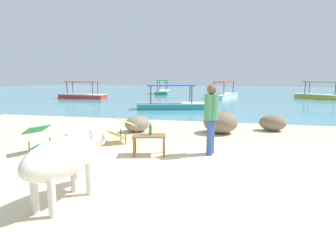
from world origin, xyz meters
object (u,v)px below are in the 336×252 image
Objects in this scene: boat_green at (162,91)px; boat_yellow at (321,95)px; bottle at (150,130)px; boat_red at (83,95)px; boat_white at (224,94)px; deck_chair_far at (121,129)px; person_standing at (211,114)px; boat_teal at (171,104)px; deck_chair_near at (41,138)px; low_bench_table at (149,138)px; cow at (64,157)px.

boat_yellow is at bearing -111.31° from boat_green.
bottle is 0.08× the size of boat_yellow.
boat_white is at bearing 17.14° from boat_red.
boat_yellow reaches higher than deck_chair_far.
person_standing is 9.18m from boat_teal.
deck_chair_near is at bearing 95.16° from boat_yellow.
deck_chair_far reaches higher than low_bench_table.
boat_red reaches higher than deck_chair_far.
person_standing is (1.38, 0.38, 0.55)m from low_bench_table.
boat_red is at bearing -93.42° from deck_chair_far.
deck_chair_near is (-2.53, -0.50, -0.21)m from bottle.
boat_green is at bearing 120.62° from deck_chair_near.
deck_chair_far is at bearing 175.25° from person_standing.
person_standing is at bearing 0.53° from low_bench_table.
boat_yellow is (9.66, 8.76, 0.00)m from boat_teal.
boat_teal is at bearing 77.56° from boat_yellow.
cow is at bearing -59.43° from boat_red.
boat_yellow is at bearing 115.16° from boat_white.
boat_white is (10.49, 2.79, 0.00)m from boat_red.
deck_chair_near is 4.01m from person_standing.
boat_white and boat_green have the same top height.
boat_yellow and boat_red have the same top height.
low_bench_table is 0.92× the size of deck_chair_near.
cow is at bearing 13.15° from boat_white.
boat_red is (-8.41, 13.08, -0.13)m from deck_chair_far.
low_bench_table is 0.23× the size of boat_yellow.
boat_teal is at bearing -173.33° from boat_green.
boat_white reaches higher than cow.
boat_white is (3.48, 17.34, -0.13)m from deck_chair_near.
cow is at bearing -114.32° from low_bench_table.
person_standing is (2.46, -0.60, 0.56)m from deck_chair_far.
boat_teal is 13.05m from boat_yellow.
boat_teal is (-2.87, 8.69, -0.70)m from person_standing.
boat_yellow is 7.25m from boat_white.
bottle is (0.49, 2.71, -0.09)m from cow.
boat_green is at bearing 90.09° from boat_teal.
bottle is at bearing -155.40° from person_standing.
boat_red and boat_white have the same top height.
deck_chair_near is 0.25× the size of boat_yellow.
person_standing reaches higher than low_bench_table.
deck_chair_near reaches higher than low_bench_table.
person_standing is (1.34, 0.38, 0.35)m from bottle.
bottle is at bearing 35.38° from deck_chair_near.
boat_teal is 11.94m from boat_green.
boat_yellow reaches higher than cow.
boat_red is at bearing -57.72° from boat_white.
boat_green reaches higher than cow.
boat_green is (-4.84, 20.52, -0.14)m from low_bench_table.
low_bench_table is 2.86× the size of bottle.
boat_white is (0.99, 16.85, -0.14)m from low_bench_table.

